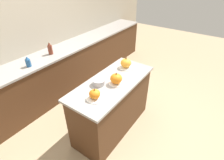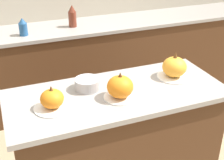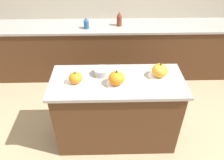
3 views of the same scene
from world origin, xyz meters
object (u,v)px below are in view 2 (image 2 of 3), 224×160
(pumpkin_cake_center, at_px, (120,87))
(bottle_short, at_px, (23,27))
(pumpkin_cake_right, at_px, (174,68))
(mixing_bowl, at_px, (87,84))
(pumpkin_cake_left, at_px, (52,100))
(bottle_tall, at_px, (72,16))

(pumpkin_cake_center, relative_size, bottle_short, 1.20)
(pumpkin_cake_right, relative_size, mixing_bowl, 1.43)
(pumpkin_cake_right, relative_size, bottle_short, 1.38)
(pumpkin_cake_left, relative_size, bottle_short, 1.33)
(pumpkin_cake_center, height_order, mixing_bowl, pumpkin_cake_center)
(bottle_short, distance_m, mixing_bowl, 1.29)
(pumpkin_cake_left, height_order, pumpkin_cake_center, pumpkin_cake_center)
(pumpkin_cake_center, distance_m, bottle_tall, 1.54)
(pumpkin_cake_left, height_order, pumpkin_cake_right, pumpkin_cake_right)
(pumpkin_cake_center, bearing_deg, mixing_bowl, 130.82)
(pumpkin_cake_left, bearing_deg, bottle_tall, 70.64)
(bottle_short, relative_size, mixing_bowl, 1.04)
(bottle_tall, distance_m, bottle_short, 0.53)
(pumpkin_cake_right, bearing_deg, bottle_tall, 104.60)
(bottle_tall, relative_size, mixing_bowl, 1.38)
(pumpkin_cake_right, xyz_separation_m, bottle_tall, (-0.37, 1.41, 0.04))
(pumpkin_cake_center, relative_size, mixing_bowl, 1.25)
(pumpkin_cake_center, bearing_deg, bottle_short, 105.88)
(bottle_short, xyz_separation_m, mixing_bowl, (0.25, -1.26, -0.05))
(pumpkin_cake_right, height_order, mixing_bowl, pumpkin_cake_right)
(bottle_short, bearing_deg, mixing_bowl, -78.66)
(pumpkin_cake_right, bearing_deg, mixing_bowl, 175.12)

